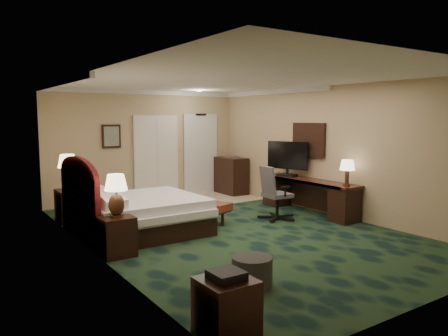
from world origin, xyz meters
TOP-DOWN VIEW (x-y plane):
  - floor at (0.00, 0.00)m, footprint 5.00×7.50m
  - ceiling at (0.00, 0.00)m, footprint 5.00×7.50m
  - wall_back at (0.00, 3.75)m, footprint 5.00×0.00m
  - wall_front at (0.00, -3.75)m, footprint 5.00×0.00m
  - wall_left at (-2.50, 0.00)m, footprint 0.00×7.50m
  - wall_right at (2.50, 0.00)m, footprint 0.00×7.50m
  - crown_molding at (0.00, 0.00)m, footprint 5.00×7.50m
  - tile_patch at (0.90, 2.90)m, footprint 3.20×1.70m
  - headboard at (-2.44, 1.00)m, footprint 0.12×2.00m
  - entry_door at (1.55, 3.72)m, footprint 1.02×0.06m
  - closet_doors at (0.25, 3.71)m, footprint 1.20×0.06m
  - wall_art at (-0.90, 3.71)m, footprint 0.45×0.06m
  - wall_mirror at (2.46, 0.60)m, footprint 0.05×0.95m
  - bed at (-1.40, 0.81)m, footprint 2.00×1.85m
  - nightstand_near at (-2.24, -0.18)m, footprint 0.47×0.54m
  - nightstand_far at (-2.23, 2.38)m, footprint 0.51×0.58m
  - lamp_near at (-2.24, -0.21)m, footprint 0.36×0.36m
  - lamp_far at (-2.26, 2.40)m, footprint 0.44×0.44m
  - bed_bench at (-0.11, 0.92)m, footprint 0.83×1.30m
  - ottoman at (-1.29, -2.25)m, footprint 0.65×0.65m
  - side_table at (-2.22, -3.07)m, footprint 0.50×0.50m
  - desk at (2.21, 0.34)m, footprint 0.54×2.51m
  - tv at (2.20, 0.99)m, footprint 0.39×0.98m
  - desk_lamp at (2.25, -0.68)m, footprint 0.31×0.31m
  - desk_chair at (1.26, 0.23)m, footprint 0.68×0.64m
  - minibar at (2.19, 3.20)m, footprint 0.51×0.93m

SIDE VIEW (x-z plane):
  - floor at x=0.00m, z-range 0.00..0.00m
  - tile_patch at x=0.90m, z-range 0.00..0.01m
  - ottoman at x=-1.29m, z-range 0.00..0.36m
  - bed_bench at x=-0.11m, z-range 0.00..0.42m
  - side_table at x=-2.22m, z-range 0.00..0.54m
  - nightstand_near at x=-2.24m, z-range 0.00..0.59m
  - bed at x=-1.40m, z-range 0.00..0.63m
  - nightstand_far at x=-2.23m, z-range 0.00..0.63m
  - desk at x=2.21m, z-range 0.00..0.73m
  - minibar at x=2.19m, z-range 0.00..0.98m
  - desk_chair at x=1.26m, z-range 0.00..1.09m
  - headboard at x=-2.44m, z-range 0.00..1.40m
  - lamp_near at x=-2.24m, z-range 0.59..1.22m
  - desk_lamp at x=2.25m, z-range 0.73..1.23m
  - lamp_far at x=-2.26m, z-range 0.63..1.33m
  - entry_door at x=1.55m, z-range -0.04..2.14m
  - closet_doors at x=0.25m, z-range 0.00..2.10m
  - tv at x=2.20m, z-range 0.73..1.51m
  - wall_back at x=0.00m, z-range 0.00..2.70m
  - wall_front at x=0.00m, z-range 0.00..2.70m
  - wall_left at x=-2.50m, z-range 0.00..2.70m
  - wall_right at x=2.50m, z-range 0.00..2.70m
  - wall_mirror at x=2.46m, z-range 1.18..1.93m
  - wall_art at x=-0.90m, z-range 1.33..1.88m
  - crown_molding at x=0.00m, z-range 2.60..2.70m
  - ceiling at x=0.00m, z-range 2.70..2.70m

